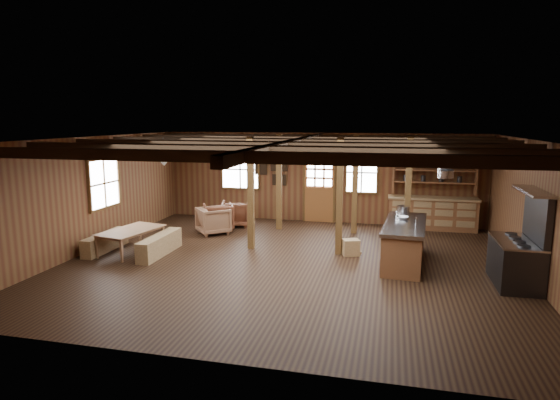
# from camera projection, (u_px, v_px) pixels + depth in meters

# --- Properties ---
(room) EXTENTS (10.04, 9.04, 2.84)m
(room) POSITION_uv_depth(u_px,v_px,m) (290.00, 202.00, 10.35)
(room) COLOR black
(room) RESTS_ON ground
(ceiling_joists) EXTENTS (9.80, 8.82, 0.18)m
(ceiling_joists) POSITION_uv_depth(u_px,v_px,m) (291.00, 144.00, 10.30)
(ceiling_joists) COLOR black
(ceiling_joists) RESTS_ON ceiling
(timber_posts) EXTENTS (3.95, 2.35, 2.80)m
(timber_posts) POSITION_uv_depth(u_px,v_px,m) (326.00, 189.00, 12.23)
(timber_posts) COLOR #442B13
(timber_posts) RESTS_ON floor
(back_door) EXTENTS (1.02, 0.08, 2.15)m
(back_door) POSITION_uv_depth(u_px,v_px,m) (319.00, 194.00, 14.71)
(back_door) COLOR brown
(back_door) RESTS_ON floor
(window_back_left) EXTENTS (1.32, 0.06, 1.32)m
(window_back_left) POSITION_uv_depth(u_px,v_px,m) (240.00, 169.00, 15.18)
(window_back_left) COLOR white
(window_back_left) RESTS_ON wall_back
(window_back_right) EXTENTS (1.02, 0.06, 1.32)m
(window_back_right) POSITION_uv_depth(u_px,v_px,m) (362.00, 173.00, 14.30)
(window_back_right) COLOR white
(window_back_right) RESTS_ON wall_back
(window_left) EXTENTS (0.14, 1.24, 1.32)m
(window_left) POSITION_uv_depth(u_px,v_px,m) (104.00, 183.00, 11.92)
(window_left) COLOR white
(window_left) RESTS_ON wall_back
(notice_boards) EXTENTS (1.08, 0.03, 0.90)m
(notice_boards) POSITION_uv_depth(u_px,v_px,m) (273.00, 169.00, 14.92)
(notice_boards) COLOR silver
(notice_boards) RESTS_ON wall_back
(back_counter) EXTENTS (2.55, 0.60, 2.45)m
(back_counter) POSITION_uv_depth(u_px,v_px,m) (432.00, 209.00, 13.75)
(back_counter) COLOR brown
(back_counter) RESTS_ON floor
(pendant_lamps) EXTENTS (1.86, 2.36, 0.66)m
(pendant_lamps) POSITION_uv_depth(u_px,v_px,m) (210.00, 158.00, 11.67)
(pendant_lamps) COLOR #2F2F31
(pendant_lamps) RESTS_ON ceiling
(pot_rack) EXTENTS (0.39, 3.00, 0.43)m
(pot_rack) POSITION_uv_depth(u_px,v_px,m) (440.00, 166.00, 9.65)
(pot_rack) COLOR #2F2F31
(pot_rack) RESTS_ON ceiling
(kitchen_island) EXTENTS (1.09, 2.56, 1.20)m
(kitchen_island) POSITION_uv_depth(u_px,v_px,m) (404.00, 243.00, 10.51)
(kitchen_island) COLOR brown
(kitchen_island) RESTS_ON floor
(step_stool) EXTENTS (0.52, 0.44, 0.39)m
(step_stool) POSITION_uv_depth(u_px,v_px,m) (351.00, 247.00, 11.18)
(step_stool) COLOR brown
(step_stool) RESTS_ON floor
(commercial_range) EXTENTS (0.79, 1.54, 1.90)m
(commercial_range) POSITION_uv_depth(u_px,v_px,m) (519.00, 254.00, 9.11)
(commercial_range) COLOR #2F2F31
(commercial_range) RESTS_ON floor
(dining_table) EXTENTS (1.21, 1.77, 0.57)m
(dining_table) POSITION_uv_depth(u_px,v_px,m) (132.00, 241.00, 11.37)
(dining_table) COLOR #906341
(dining_table) RESTS_ON floor
(bench_wall) EXTENTS (0.30, 1.59, 0.44)m
(bench_wall) POSITION_uv_depth(u_px,v_px,m) (105.00, 242.00, 11.55)
(bench_wall) COLOR brown
(bench_wall) RESTS_ON floor
(bench_aisle) EXTENTS (0.33, 1.74, 0.48)m
(bench_aisle) POSITION_uv_depth(u_px,v_px,m) (160.00, 245.00, 11.22)
(bench_aisle) COLOR brown
(bench_aisle) RESTS_ON floor
(armchair_a) EXTENTS (1.12, 1.13, 0.78)m
(armchair_a) POSITION_uv_depth(u_px,v_px,m) (218.00, 217.00, 13.69)
(armchair_a) COLOR brown
(armchair_a) RESTS_ON floor
(armchair_b) EXTENTS (1.00, 1.01, 0.76)m
(armchair_b) POSITION_uv_depth(u_px,v_px,m) (236.00, 214.00, 14.21)
(armchair_b) COLOR brown
(armchair_b) RESTS_ON floor
(armchair_c) EXTENTS (1.16, 1.16, 0.76)m
(armchair_c) POSITION_uv_depth(u_px,v_px,m) (214.00, 221.00, 13.25)
(armchair_c) COLOR brown
(armchair_c) RESTS_ON floor
(counter_pot) EXTENTS (0.32, 0.32, 0.19)m
(counter_pot) POSITION_uv_depth(u_px,v_px,m) (403.00, 210.00, 11.38)
(counter_pot) COLOR #B0B3B7
(counter_pot) RESTS_ON kitchen_island
(bowl) EXTENTS (0.30, 0.30, 0.07)m
(bowl) POSITION_uv_depth(u_px,v_px,m) (402.00, 218.00, 10.78)
(bowl) COLOR silver
(bowl) RESTS_ON kitchen_island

